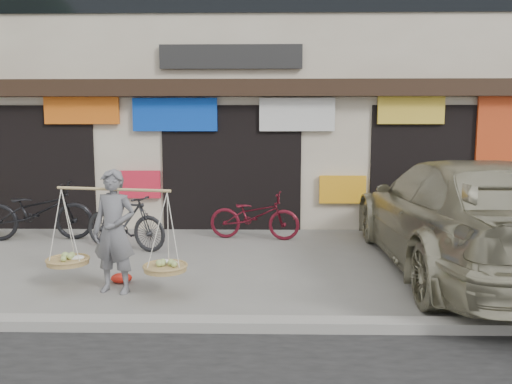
{
  "coord_description": "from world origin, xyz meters",
  "views": [
    {
      "loc": [
        0.74,
        -7.29,
        2.23
      ],
      "look_at": [
        0.58,
        0.9,
        1.17
      ],
      "focal_mm": 35.0,
      "sensor_mm": 36.0,
      "label": 1
    }
  ],
  "objects_px": {
    "bike_1": "(125,221)",
    "bike_2": "(254,216)",
    "suv": "(464,215)",
    "street_vendor": "(114,236)",
    "bike_0": "(37,211)"
  },
  "relations": [
    {
      "from": "bike_0",
      "to": "bike_2",
      "type": "height_order",
      "value": "bike_0"
    },
    {
      "from": "street_vendor",
      "to": "bike_2",
      "type": "bearing_deg",
      "value": 73.25
    },
    {
      "from": "bike_1",
      "to": "bike_2",
      "type": "relative_size",
      "value": 0.96
    },
    {
      "from": "bike_2",
      "to": "suv",
      "type": "relative_size",
      "value": 0.3
    },
    {
      "from": "bike_1",
      "to": "suv",
      "type": "distance_m",
      "value": 5.8
    },
    {
      "from": "bike_2",
      "to": "bike_1",
      "type": "bearing_deg",
      "value": 119.89
    },
    {
      "from": "bike_2",
      "to": "suv",
      "type": "bearing_deg",
      "value": -115.03
    },
    {
      "from": "bike_1",
      "to": "suv",
      "type": "relative_size",
      "value": 0.28
    },
    {
      "from": "bike_0",
      "to": "bike_2",
      "type": "bearing_deg",
      "value": -94.98
    },
    {
      "from": "bike_0",
      "to": "bike_2",
      "type": "xyz_separation_m",
      "value": [
        4.32,
        0.17,
        -0.1
      ]
    },
    {
      "from": "street_vendor",
      "to": "suv",
      "type": "distance_m",
      "value": 5.23
    },
    {
      "from": "bike_1",
      "to": "suv",
      "type": "xyz_separation_m",
      "value": [
        5.64,
        -1.27,
        0.36
      ]
    },
    {
      "from": "bike_1",
      "to": "street_vendor",
      "type": "bearing_deg",
      "value": -144.97
    },
    {
      "from": "bike_2",
      "to": "suv",
      "type": "xyz_separation_m",
      "value": [
        3.29,
        -2.19,
        0.4
      ]
    },
    {
      "from": "street_vendor",
      "to": "bike_1",
      "type": "xyz_separation_m",
      "value": [
        -0.54,
        2.39,
        -0.25
      ]
    }
  ]
}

